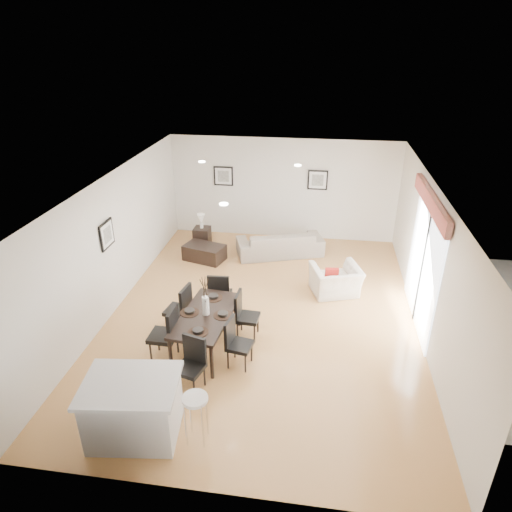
# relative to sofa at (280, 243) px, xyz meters

# --- Properties ---
(ground) EXTENTS (8.00, 8.00, 0.00)m
(ground) POSITION_rel_sofa_xyz_m (-0.06, -2.83, -0.31)
(ground) COLOR tan
(ground) RESTS_ON ground
(wall_back) EXTENTS (6.00, 0.04, 2.70)m
(wall_back) POSITION_rel_sofa_xyz_m (-0.06, 1.17, 1.04)
(wall_back) COLOR silver
(wall_back) RESTS_ON ground
(wall_front) EXTENTS (6.00, 0.04, 2.70)m
(wall_front) POSITION_rel_sofa_xyz_m (-0.06, -6.83, 1.04)
(wall_front) COLOR silver
(wall_front) RESTS_ON ground
(wall_left) EXTENTS (0.04, 8.00, 2.70)m
(wall_left) POSITION_rel_sofa_xyz_m (-3.06, -2.83, 1.04)
(wall_left) COLOR silver
(wall_left) RESTS_ON ground
(wall_right) EXTENTS (0.04, 8.00, 2.70)m
(wall_right) POSITION_rel_sofa_xyz_m (2.94, -2.83, 1.04)
(wall_right) COLOR silver
(wall_right) RESTS_ON ground
(ceiling) EXTENTS (6.00, 8.00, 0.02)m
(ceiling) POSITION_rel_sofa_xyz_m (-0.06, -2.83, 2.39)
(ceiling) COLOR white
(ceiling) RESTS_ON wall_back
(sofa) EXTENTS (2.29, 1.48, 0.62)m
(sofa) POSITION_rel_sofa_xyz_m (0.00, 0.00, 0.00)
(sofa) COLOR gray
(sofa) RESTS_ON ground
(armchair) EXTENTS (1.20, 1.13, 0.64)m
(armchair) POSITION_rel_sofa_xyz_m (1.37, -1.77, 0.01)
(armchair) COLOR white
(armchair) RESTS_ON ground
(dining_table) EXTENTS (1.00, 1.73, 0.69)m
(dining_table) POSITION_rel_sofa_xyz_m (-0.90, -3.99, 0.31)
(dining_table) COLOR black
(dining_table) RESTS_ON ground
(dining_chair_wnear) EXTENTS (0.46, 0.46, 1.01)m
(dining_chair_wnear) POSITION_rel_sofa_xyz_m (-1.48, -4.41, 0.25)
(dining_chair_wnear) COLOR black
(dining_chair_wnear) RESTS_ON ground
(dining_chair_wfar) EXTENTS (0.50, 0.50, 0.96)m
(dining_chair_wfar) POSITION_rel_sofa_xyz_m (-1.48, -3.59, 0.22)
(dining_chair_wfar) COLOR black
(dining_chair_wfar) RESTS_ON ground
(dining_chair_enear) EXTENTS (0.46, 0.46, 0.88)m
(dining_chair_enear) POSITION_rel_sofa_xyz_m (-0.31, -4.39, 0.18)
(dining_chair_enear) COLOR black
(dining_chair_enear) RESTS_ON ground
(dining_chair_efar) EXTENTS (0.43, 0.43, 0.90)m
(dining_chair_efar) POSITION_rel_sofa_xyz_m (-0.32, -3.57, 0.19)
(dining_chair_efar) COLOR black
(dining_chair_efar) RESTS_ON ground
(dining_chair_head) EXTENTS (0.50, 0.50, 0.90)m
(dining_chair_head) POSITION_rel_sofa_xyz_m (-0.88, -5.02, 0.19)
(dining_chair_head) COLOR black
(dining_chair_head) RESTS_ON ground
(dining_chair_foot) EXTENTS (0.44, 0.44, 0.94)m
(dining_chair_foot) POSITION_rel_sofa_xyz_m (-0.90, -2.97, 0.21)
(dining_chair_foot) COLOR black
(dining_chair_foot) RESTS_ON ground
(vase) EXTENTS (0.93, 1.43, 0.73)m
(vase) POSITION_rel_sofa_xyz_m (-0.90, -3.99, 0.67)
(vase) COLOR white
(vase) RESTS_ON dining_table
(coffee_table) EXTENTS (1.09, 0.83, 0.39)m
(coffee_table) POSITION_rel_sofa_xyz_m (-1.82, -0.59, -0.12)
(coffee_table) COLOR black
(coffee_table) RESTS_ON ground
(side_table) EXTENTS (0.41, 0.41, 0.54)m
(side_table) POSITION_rel_sofa_xyz_m (-2.05, 0.13, -0.04)
(side_table) COLOR black
(side_table) RESTS_ON ground
(table_lamp) EXTENTS (0.20, 0.20, 0.38)m
(table_lamp) POSITION_rel_sofa_xyz_m (-2.05, 0.13, 0.47)
(table_lamp) COLOR white
(table_lamp) RESTS_ON side_table
(cushion) EXTENTS (0.29, 0.11, 0.28)m
(cushion) POSITION_rel_sofa_xyz_m (1.28, -1.86, 0.19)
(cushion) COLOR #A51B15
(cushion) RESTS_ON armchair
(kitchen_island) EXTENTS (1.39, 1.13, 0.90)m
(kitchen_island) POSITION_rel_sofa_xyz_m (-1.42, -6.06, 0.14)
(kitchen_island) COLOR #B8B8BB
(kitchen_island) RESTS_ON ground
(bar_stool) EXTENTS (0.35, 0.35, 0.77)m
(bar_stool) POSITION_rel_sofa_xyz_m (-0.54, -6.06, 0.35)
(bar_stool) COLOR white
(bar_stool) RESTS_ON ground
(framed_print_back_left) EXTENTS (0.52, 0.04, 0.52)m
(framed_print_back_left) POSITION_rel_sofa_xyz_m (-1.66, 1.14, 1.34)
(framed_print_back_left) COLOR black
(framed_print_back_left) RESTS_ON wall_back
(framed_print_back_right) EXTENTS (0.52, 0.04, 0.52)m
(framed_print_back_right) POSITION_rel_sofa_xyz_m (0.84, 1.14, 1.34)
(framed_print_back_right) COLOR black
(framed_print_back_right) RESTS_ON wall_back
(framed_print_left_wall) EXTENTS (0.04, 0.52, 0.52)m
(framed_print_left_wall) POSITION_rel_sofa_xyz_m (-3.03, -3.03, 1.34)
(framed_print_left_wall) COLOR black
(framed_print_left_wall) RESTS_ON wall_left
(sliding_door) EXTENTS (0.12, 2.70, 2.57)m
(sliding_door) POSITION_rel_sofa_xyz_m (2.90, -2.53, 1.35)
(sliding_door) COLOR white
(sliding_door) RESTS_ON wall_right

